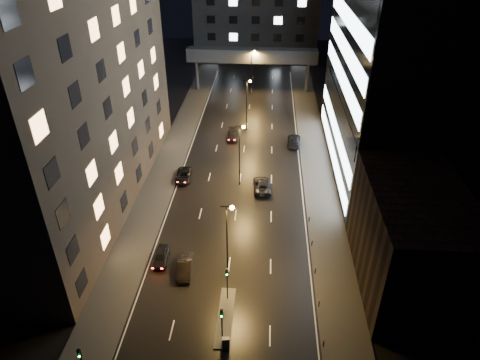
{
  "coord_description": "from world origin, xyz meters",
  "views": [
    {
      "loc": [
        3.9,
        -28.31,
        36.04
      ],
      "look_at": [
        0.42,
        22.97,
        4.0
      ],
      "focal_mm": 32.0,
      "sensor_mm": 36.0,
      "label": 1
    }
  ],
  "objects_px": {
    "car_away_b": "(185,267)",
    "car_toward_a": "(262,185)",
    "car_away_c": "(184,175)",
    "car_away_a": "(161,256)",
    "utility_cabinet": "(226,342)",
    "car_toward_b": "(294,140)",
    "car_away_d": "(233,135)"
  },
  "relations": [
    {
      "from": "car_toward_a",
      "to": "car_toward_b",
      "type": "bearing_deg",
      "value": -113.83
    },
    {
      "from": "car_away_c",
      "to": "car_away_d",
      "type": "distance_m",
      "value": 16.49
    },
    {
      "from": "car_away_b",
      "to": "car_toward_b",
      "type": "distance_m",
      "value": 36.86
    },
    {
      "from": "car_away_b",
      "to": "utility_cabinet",
      "type": "distance_m",
      "value": 11.64
    },
    {
      "from": "car_away_d",
      "to": "utility_cabinet",
      "type": "bearing_deg",
      "value": -90.0
    },
    {
      "from": "car_toward_b",
      "to": "utility_cabinet",
      "type": "xyz_separation_m",
      "value": [
        -8.3,
        -44.15,
        -0.02
      ]
    },
    {
      "from": "car_away_b",
      "to": "car_toward_a",
      "type": "height_order",
      "value": "car_away_b"
    },
    {
      "from": "car_away_a",
      "to": "utility_cabinet",
      "type": "distance_m",
      "value": 14.83
    },
    {
      "from": "car_toward_a",
      "to": "utility_cabinet",
      "type": "height_order",
      "value": "car_toward_a"
    },
    {
      "from": "car_toward_b",
      "to": "car_toward_a",
      "type": "bearing_deg",
      "value": 74.55
    },
    {
      "from": "car_away_c",
      "to": "car_away_a",
      "type": "bearing_deg",
      "value": -90.71
    },
    {
      "from": "car_away_c",
      "to": "car_away_d",
      "type": "xyz_separation_m",
      "value": [
        6.6,
        15.11,
        -0.0
      ]
    },
    {
      "from": "car_away_b",
      "to": "utility_cabinet",
      "type": "height_order",
      "value": "car_away_b"
    },
    {
      "from": "car_away_c",
      "to": "car_toward_a",
      "type": "bearing_deg",
      "value": -12.57
    },
    {
      "from": "car_toward_a",
      "to": "car_toward_b",
      "type": "xyz_separation_m",
      "value": [
        5.48,
        15.58,
        0.05
      ]
    },
    {
      "from": "car_toward_a",
      "to": "car_toward_b",
      "type": "relative_size",
      "value": 0.97
    },
    {
      "from": "car_away_c",
      "to": "car_away_d",
      "type": "height_order",
      "value": "car_away_c"
    },
    {
      "from": "car_toward_b",
      "to": "car_away_a",
      "type": "bearing_deg",
      "value": 65.81
    },
    {
      "from": "utility_cabinet",
      "to": "car_toward_a",
      "type": "bearing_deg",
      "value": 74.14
    },
    {
      "from": "utility_cabinet",
      "to": "car_away_d",
      "type": "bearing_deg",
      "value": 83.65
    },
    {
      "from": "car_away_d",
      "to": "car_toward_b",
      "type": "distance_m",
      "value": 11.52
    },
    {
      "from": "utility_cabinet",
      "to": "car_away_b",
      "type": "bearing_deg",
      "value": 109.65
    },
    {
      "from": "car_away_c",
      "to": "car_toward_a",
      "type": "relative_size",
      "value": 0.91
    },
    {
      "from": "car_toward_a",
      "to": "utility_cabinet",
      "type": "xyz_separation_m",
      "value": [
        -2.82,
        -28.57,
        0.04
      ]
    },
    {
      "from": "utility_cabinet",
      "to": "car_away_c",
      "type": "bearing_deg",
      "value": 97.3
    },
    {
      "from": "car_toward_a",
      "to": "car_toward_b",
      "type": "distance_m",
      "value": 16.51
    },
    {
      "from": "car_away_c",
      "to": "car_away_b",
      "type": "bearing_deg",
      "value": -82.1
    },
    {
      "from": "car_away_a",
      "to": "utility_cabinet",
      "type": "height_order",
      "value": "utility_cabinet"
    },
    {
      "from": "car_away_d",
      "to": "car_toward_b",
      "type": "relative_size",
      "value": 0.84
    },
    {
      "from": "car_away_d",
      "to": "car_toward_a",
      "type": "xyz_separation_m",
      "value": [
        5.92,
        -17.26,
        0.07
      ]
    },
    {
      "from": "car_toward_a",
      "to": "car_away_a",
      "type": "bearing_deg",
      "value": 50.42
    },
    {
      "from": "car_toward_b",
      "to": "utility_cabinet",
      "type": "distance_m",
      "value": 44.92
    }
  ]
}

